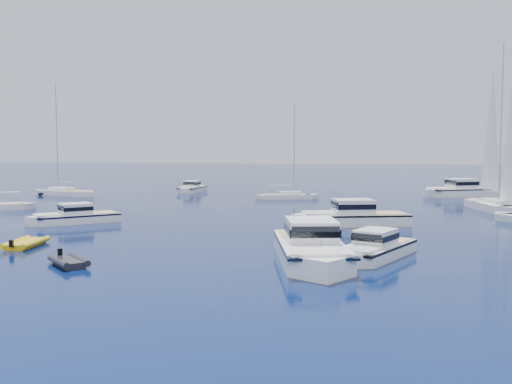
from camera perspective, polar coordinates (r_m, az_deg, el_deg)
ground at (r=36.17m, az=-11.08°, el=-6.28°), size 400.00×400.00×0.00m
motor_cruiser_near at (r=36.10m, az=11.33°, el=-6.30°), size 5.61×8.76×2.21m
motor_cruiser_right at (r=34.48m, az=5.39°, el=-6.74°), size 6.51×12.52×3.15m
motor_cruiser_left at (r=53.82m, az=-17.18°, el=-2.90°), size 7.86×7.82×2.23m
motor_cruiser_centre at (r=50.83m, az=9.11°, el=-3.18°), size 11.23×6.47×2.82m
motor_cruiser_distant at (r=83.69m, az=19.09°, el=-0.41°), size 11.96×8.56×3.06m
motor_cruiser_horizon at (r=87.45m, az=-6.22°, el=0.00°), size 2.66×8.16×2.13m
sailboat_centre at (r=75.43m, az=3.05°, el=-0.67°), size 8.85×5.04×12.65m
sailboat_sails_r at (r=66.98m, az=21.95°, el=-1.62°), size 5.86×12.49×17.78m
sailboat_far_l at (r=84.52m, az=-18.03°, el=-0.34°), size 11.19×5.32×15.92m
tender_yellow at (r=42.41m, az=-21.34°, el=-4.93°), size 2.60×4.14×0.95m
tender_grey_near at (r=34.90m, az=-17.63°, el=-6.79°), size 3.55×3.48×0.95m
tender_grey_far at (r=86.00m, az=-18.97°, el=-0.28°), size 4.66×3.84×0.95m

